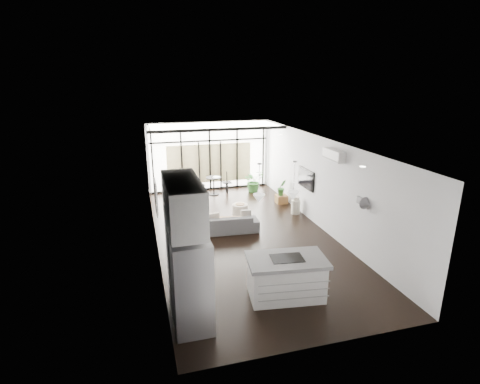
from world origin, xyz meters
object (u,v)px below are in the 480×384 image
pouf (240,210)px  milk_can (296,205)px  tv (306,179)px  island (286,277)px  console_bench (225,225)px  fridge (192,284)px  sofa (229,221)px

pouf → milk_can: 1.93m
milk_can → tv: bearing=-50.6°
island → tv: tv is taller
console_bench → tv: 3.16m
island → fridge: (-2.07, -0.47, 0.44)m
island → console_bench: size_ratio=1.25×
island → milk_can: 5.16m
fridge → milk_can: 6.72m
fridge → console_bench: bearing=69.2°
milk_can → sofa: bearing=-161.0°
island → tv: bearing=68.0°
console_bench → tv: (2.91, 0.58, 1.09)m
pouf → milk_can: size_ratio=0.87×
fridge → milk_can: size_ratio=2.94×
sofa → fridge: bearing=71.9°
pouf → tv: bearing=-13.6°
island → pouf: bearing=93.4°
pouf → sofa: bearing=-120.3°
island → sofa: island is taller
fridge → sofa: size_ratio=1.01×
island → fridge: bearing=-159.8°
fridge → console_bench: (1.62, 4.27, -0.68)m
pouf → milk_can: (1.91, -0.26, 0.09)m
fridge → milk_can: (4.32, 5.11, -0.59)m
island → console_bench: 3.84m
sofa → pouf: sofa is taller
sofa → tv: tv is taller
sofa → pouf: 1.33m
island → milk_can: island is taller
console_bench → milk_can: bearing=31.1°
fridge → tv: 6.65m
console_bench → milk_can: size_ratio=2.17×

